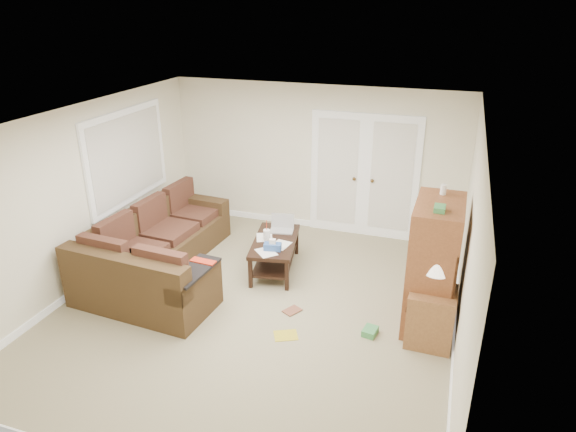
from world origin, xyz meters
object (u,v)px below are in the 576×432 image
(coffee_table, at_px, (275,253))
(tv_armoire, at_px, (433,265))
(side_cabinet, at_px, (431,312))
(sectional_sofa, at_px, (156,256))

(coffee_table, bearing_deg, tv_armoire, -27.52)
(tv_armoire, bearing_deg, side_cabinet, -81.65)
(sectional_sofa, distance_m, side_cabinet, 3.87)
(sectional_sofa, relative_size, side_cabinet, 2.66)
(side_cabinet, bearing_deg, coffee_table, 156.05)
(tv_armoire, bearing_deg, coffee_table, 163.97)
(coffee_table, distance_m, tv_armoire, 2.43)
(sectional_sofa, xyz_separation_m, coffee_table, (1.54, 0.79, -0.07))
(sectional_sofa, height_order, side_cabinet, side_cabinet)
(coffee_table, distance_m, side_cabinet, 2.56)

